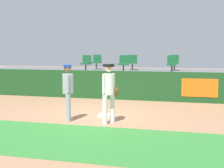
% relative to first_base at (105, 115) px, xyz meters
% --- Properties ---
extents(ground_plane, '(60.00, 60.00, 0.00)m').
position_rel_first_base_xyz_m(ground_plane, '(-0.25, 0.05, -0.04)').
color(ground_plane, '#936B4C').
extents(grass_foreground_strip, '(18.00, 2.80, 0.01)m').
position_rel_first_base_xyz_m(grass_foreground_strip, '(-0.25, -2.73, -0.04)').
color(grass_foreground_strip, '#2D722D').
rests_on(grass_foreground_strip, ground_plane).
extents(first_base, '(0.40, 0.40, 0.08)m').
position_rel_first_base_xyz_m(first_base, '(0.00, 0.00, 0.00)').
color(first_base, white).
rests_on(first_base, ground_plane).
extents(player_fielder_home, '(0.53, 0.48, 1.82)m').
position_rel_first_base_xyz_m(player_fielder_home, '(0.36, -0.85, 1.01)').
color(player_fielder_home, white).
rests_on(player_fielder_home, ground_plane).
extents(player_runner_visitor, '(0.44, 0.47, 1.78)m').
position_rel_first_base_xyz_m(player_runner_visitor, '(-0.98, -0.82, 0.99)').
color(player_runner_visitor, '#9EA3AD').
rests_on(player_runner_visitor, ground_plane).
extents(field_wall, '(18.00, 0.26, 1.31)m').
position_rel_first_base_xyz_m(field_wall, '(-0.23, 3.60, 0.61)').
color(field_wall, '#19471E').
rests_on(field_wall, ground_plane).
extents(bleacher_platform, '(18.00, 4.80, 1.16)m').
position_rel_first_base_xyz_m(bleacher_platform, '(-0.25, 6.18, 0.54)').
color(bleacher_platform, '#59595E').
rests_on(bleacher_platform, ground_plane).
extents(seat_back_center, '(0.46, 0.44, 0.84)m').
position_rel_first_base_xyz_m(seat_back_center, '(-0.26, 6.85, 1.59)').
color(seat_back_center, '#4C4C51').
rests_on(seat_back_center, bleacher_platform).
extents(seat_back_left, '(0.48, 0.44, 0.84)m').
position_rel_first_base_xyz_m(seat_back_left, '(-2.36, 6.85, 1.60)').
color(seat_back_left, '#4C4C51').
rests_on(seat_back_left, bleacher_platform).
extents(seat_front_center, '(0.48, 0.44, 0.84)m').
position_rel_first_base_xyz_m(seat_front_center, '(-0.40, 5.05, 1.60)').
color(seat_front_center, '#4C4C51').
rests_on(seat_front_center, bleacher_platform).
extents(seat_front_left, '(0.46, 0.44, 0.84)m').
position_rel_first_base_xyz_m(seat_front_left, '(-2.38, 5.05, 1.59)').
color(seat_front_left, '#4C4C51').
rests_on(seat_front_left, bleacher_platform).
extents(seat_front_right, '(0.45, 0.44, 0.84)m').
position_rel_first_base_xyz_m(seat_front_right, '(1.98, 5.05, 1.59)').
color(seat_front_right, '#4C4C51').
rests_on(seat_front_right, bleacher_platform).
extents(seat_back_right, '(0.46, 0.44, 0.84)m').
position_rel_first_base_xyz_m(seat_back_right, '(2.04, 6.85, 1.59)').
color(seat_back_right, '#4C4C51').
rests_on(seat_back_right, bleacher_platform).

